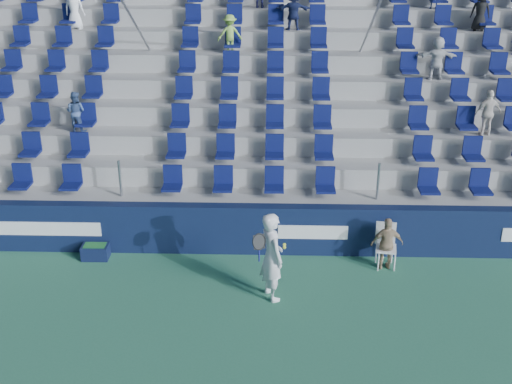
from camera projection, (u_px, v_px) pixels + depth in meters
ground at (241, 332)px, 12.25m from camera, size 70.00×70.00×0.00m
sponsor_wall at (248, 229)px, 14.88m from camera, size 24.00×0.32×1.20m
grandstand at (255, 104)px, 18.92m from camera, size 24.00×8.17×6.63m
tennis_player at (272, 256)px, 12.99m from camera, size 0.76×0.83×1.92m
line_judge_chair at (386, 242)px, 14.36m from camera, size 0.51×0.52×1.02m
line_judge at (387, 244)px, 14.20m from camera, size 0.74×0.35×1.23m
ball_bin at (95, 251)px, 14.78m from camera, size 0.61×0.40×0.34m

